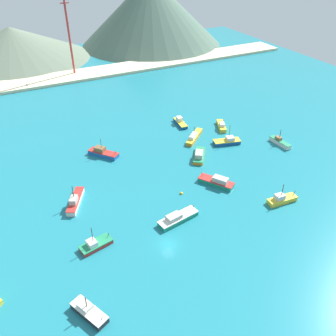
{
  "coord_description": "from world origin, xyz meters",
  "views": [
    {
      "loc": [
        -25.29,
        -49.62,
        56.94
      ],
      "look_at": [
        12.31,
        24.37,
        1.89
      ],
      "focal_mm": 38.56,
      "sensor_mm": 36.0,
      "label": 1
    }
  ],
  "objects_px": {
    "fishing_boat_10": "(89,312)",
    "fishing_boat_12": "(227,141)",
    "fishing_boat_1": "(95,244)",
    "buoy_0": "(181,193)",
    "radio_tower": "(69,32)",
    "fishing_boat_6": "(199,155)",
    "fishing_boat_15": "(103,153)",
    "fishing_boat_4": "(280,142)",
    "fishing_boat_5": "(221,126)",
    "fishing_boat_2": "(177,218)",
    "fishing_boat_7": "(75,201)",
    "fishing_boat_11": "(194,137)",
    "fishing_boat_0": "(217,182)",
    "fishing_boat_13": "(180,122)",
    "fishing_boat_8": "(282,199)"
  },
  "relations": [
    {
      "from": "fishing_boat_1",
      "to": "buoy_0",
      "type": "height_order",
      "value": "fishing_boat_1"
    },
    {
      "from": "fishing_boat_1",
      "to": "fishing_boat_6",
      "type": "xyz_separation_m",
      "value": [
        38.6,
        21.05,
        0.17
      ]
    },
    {
      "from": "fishing_boat_10",
      "to": "fishing_boat_2",
      "type": "bearing_deg",
      "value": 29.92
    },
    {
      "from": "fishing_boat_2",
      "to": "fishing_boat_5",
      "type": "xyz_separation_m",
      "value": [
        35.8,
        34.87,
        0.0
      ]
    },
    {
      "from": "radio_tower",
      "to": "fishing_boat_6",
      "type": "bearing_deg",
      "value": -81.0
    },
    {
      "from": "fishing_boat_6",
      "to": "fishing_boat_7",
      "type": "height_order",
      "value": "fishing_boat_7"
    },
    {
      "from": "fishing_boat_1",
      "to": "fishing_boat_5",
      "type": "height_order",
      "value": "fishing_boat_1"
    },
    {
      "from": "radio_tower",
      "to": "buoy_0",
      "type": "bearing_deg",
      "value": -89.52
    },
    {
      "from": "fishing_boat_0",
      "to": "fishing_boat_5",
      "type": "relative_size",
      "value": 1.16
    },
    {
      "from": "fishing_boat_2",
      "to": "fishing_boat_12",
      "type": "relative_size",
      "value": 1.17
    },
    {
      "from": "fishing_boat_7",
      "to": "fishing_boat_12",
      "type": "height_order",
      "value": "fishing_boat_12"
    },
    {
      "from": "fishing_boat_11",
      "to": "fishing_boat_12",
      "type": "relative_size",
      "value": 1.09
    },
    {
      "from": "fishing_boat_5",
      "to": "fishing_boat_11",
      "type": "relative_size",
      "value": 0.85
    },
    {
      "from": "fishing_boat_2",
      "to": "radio_tower",
      "type": "relative_size",
      "value": 0.28
    },
    {
      "from": "fishing_boat_13",
      "to": "buoy_0",
      "type": "bearing_deg",
      "value": -118.06
    },
    {
      "from": "fishing_boat_1",
      "to": "radio_tower",
      "type": "distance_m",
      "value": 114.18
    },
    {
      "from": "fishing_boat_0",
      "to": "fishing_boat_1",
      "type": "relative_size",
      "value": 1.29
    },
    {
      "from": "fishing_boat_10",
      "to": "fishing_boat_6",
      "type": "bearing_deg",
      "value": 39.24
    },
    {
      "from": "fishing_boat_13",
      "to": "buoy_0",
      "type": "height_order",
      "value": "fishing_boat_13"
    },
    {
      "from": "fishing_boat_6",
      "to": "buoy_0",
      "type": "distance_m",
      "value": 18.64
    },
    {
      "from": "fishing_boat_10",
      "to": "fishing_boat_15",
      "type": "bearing_deg",
      "value": 69.03
    },
    {
      "from": "fishing_boat_1",
      "to": "fishing_boat_2",
      "type": "relative_size",
      "value": 0.71
    },
    {
      "from": "fishing_boat_1",
      "to": "buoy_0",
      "type": "bearing_deg",
      "value": 17.32
    },
    {
      "from": "fishing_boat_4",
      "to": "fishing_boat_5",
      "type": "height_order",
      "value": "fishing_boat_4"
    },
    {
      "from": "fishing_boat_4",
      "to": "fishing_boat_12",
      "type": "xyz_separation_m",
      "value": [
        -14.54,
        7.99,
        -0.02
      ]
    },
    {
      "from": "fishing_boat_6",
      "to": "fishing_boat_15",
      "type": "relative_size",
      "value": 1.0
    },
    {
      "from": "fishing_boat_8",
      "to": "buoy_0",
      "type": "xyz_separation_m",
      "value": [
        -20.62,
        14.21,
        -0.72
      ]
    },
    {
      "from": "fishing_boat_6",
      "to": "fishing_boat_13",
      "type": "relative_size",
      "value": 1.1
    },
    {
      "from": "fishing_boat_1",
      "to": "fishing_boat_11",
      "type": "bearing_deg",
      "value": 36.32
    },
    {
      "from": "fishing_boat_5",
      "to": "fishing_boat_7",
      "type": "xyz_separation_m",
      "value": [
        -55.41,
        -17.97,
        0.14
      ]
    },
    {
      "from": "fishing_boat_7",
      "to": "radio_tower",
      "type": "distance_m",
      "value": 98.57
    },
    {
      "from": "fishing_boat_0",
      "to": "fishing_boat_1",
      "type": "xyz_separation_m",
      "value": [
        -35.81,
        -7.25,
        -0.23
      ]
    },
    {
      "from": "fishing_boat_1",
      "to": "fishing_boat_15",
      "type": "distance_m",
      "value": 37.74
    },
    {
      "from": "fishing_boat_0",
      "to": "radio_tower",
      "type": "bearing_deg",
      "value": 96.27
    },
    {
      "from": "fishing_boat_4",
      "to": "fishing_boat_12",
      "type": "distance_m",
      "value": 16.59
    },
    {
      "from": "fishing_boat_6",
      "to": "fishing_boat_12",
      "type": "xyz_separation_m",
      "value": [
        12.39,
        3.3,
        -0.07
      ]
    },
    {
      "from": "fishing_boat_8",
      "to": "fishing_boat_11",
      "type": "relative_size",
      "value": 0.82
    },
    {
      "from": "fishing_boat_7",
      "to": "radio_tower",
      "type": "height_order",
      "value": "radio_tower"
    },
    {
      "from": "fishing_boat_8",
      "to": "fishing_boat_6",
      "type": "bearing_deg",
      "value": 105.16
    },
    {
      "from": "buoy_0",
      "to": "fishing_boat_8",
      "type": "bearing_deg",
      "value": -34.58
    },
    {
      "from": "fishing_boat_12",
      "to": "fishing_boat_1",
      "type": "bearing_deg",
      "value": -154.47
    },
    {
      "from": "fishing_boat_6",
      "to": "fishing_boat_13",
      "type": "distance_m",
      "value": 22.61
    },
    {
      "from": "fishing_boat_10",
      "to": "fishing_boat_12",
      "type": "xyz_separation_m",
      "value": [
        56.94,
        39.69,
        -0.04
      ]
    },
    {
      "from": "fishing_boat_0",
      "to": "fishing_boat_11",
      "type": "bearing_deg",
      "value": 73.35
    },
    {
      "from": "fishing_boat_11",
      "to": "fishing_boat_13",
      "type": "distance_m",
      "value": 11.31
    },
    {
      "from": "fishing_boat_10",
      "to": "fishing_boat_11",
      "type": "distance_m",
      "value": 68.0
    },
    {
      "from": "fishing_boat_13",
      "to": "fishing_boat_15",
      "type": "height_order",
      "value": "fishing_boat_15"
    },
    {
      "from": "fishing_boat_1",
      "to": "radio_tower",
      "type": "relative_size",
      "value": 0.2
    },
    {
      "from": "fishing_boat_8",
      "to": "fishing_boat_2",
      "type": "bearing_deg",
      "value": 167.88
    },
    {
      "from": "fishing_boat_10",
      "to": "fishing_boat_12",
      "type": "height_order",
      "value": "fishing_boat_12"
    }
  ]
}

